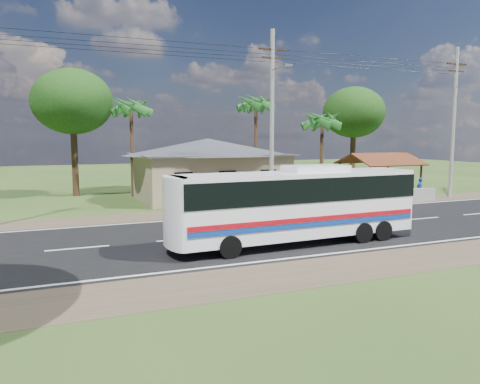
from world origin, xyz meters
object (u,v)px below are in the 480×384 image
object	(u,v)px
waiting_shed	(380,161)
person	(420,188)
coach_bus	(297,200)
motorcycle	(304,200)

from	to	relation	value
waiting_shed	person	world-z (taller)	waiting_shed
coach_bus	motorcycle	bearing A→B (deg)	55.88
waiting_shed	motorcycle	xyz separation A→B (m)	(-7.94, -2.57, -2.21)
person	motorcycle	bearing A→B (deg)	-8.79
coach_bus	motorcycle	world-z (taller)	coach_bus
coach_bus	person	bearing A→B (deg)	28.81
waiting_shed	motorcycle	bearing A→B (deg)	-162.06
waiting_shed	person	size ratio (longest dim) A/B	3.32
person	waiting_shed	bearing A→B (deg)	-54.69
coach_bus	person	size ratio (longest dim) A/B	6.90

